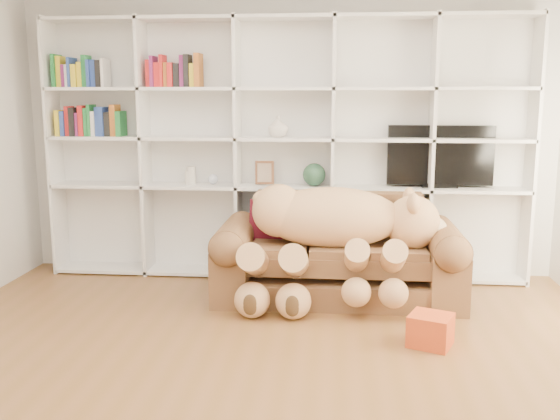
# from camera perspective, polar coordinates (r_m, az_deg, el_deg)

# --- Properties ---
(floor) EXTENTS (5.00, 5.00, 0.00)m
(floor) POSITION_cam_1_polar(r_m,az_deg,el_deg) (3.85, -2.58, -15.74)
(floor) COLOR brown
(floor) RESTS_ON ground
(wall_back) EXTENTS (5.00, 0.02, 2.70)m
(wall_back) POSITION_cam_1_polar(r_m,az_deg,el_deg) (5.94, 0.62, 7.15)
(wall_back) COLOR silver
(wall_back) RESTS_ON floor
(wall_front) EXTENTS (5.00, 0.02, 2.70)m
(wall_front) POSITION_cam_1_polar(r_m,az_deg,el_deg) (1.09, -21.63, -9.03)
(wall_front) COLOR silver
(wall_front) RESTS_ON floor
(bookshelf) EXTENTS (4.43, 0.35, 2.40)m
(bookshelf) POSITION_cam_1_polar(r_m,az_deg,el_deg) (5.83, -1.85, 6.65)
(bookshelf) COLOR white
(bookshelf) RESTS_ON floor
(sofa) EXTENTS (2.04, 0.88, 0.86)m
(sofa) POSITION_cam_1_polar(r_m,az_deg,el_deg) (5.30, 5.30, -4.57)
(sofa) COLOR brown
(sofa) RESTS_ON floor
(teddy_bear) EXTENTS (1.69, 0.88, 0.98)m
(teddy_bear) POSITION_cam_1_polar(r_m,az_deg,el_deg) (5.07, 4.82, -1.88)
(teddy_bear) COLOR #DFB06F
(teddy_bear) RESTS_ON sofa
(throw_pillow) EXTENTS (0.38, 0.23, 0.38)m
(throw_pillow) POSITION_cam_1_polar(r_m,az_deg,el_deg) (5.40, -0.80, -1.03)
(throw_pillow) COLOR #520E15
(throw_pillow) RESTS_ON sofa
(gift_box) EXTENTS (0.35, 0.34, 0.22)m
(gift_box) POSITION_cam_1_polar(r_m,az_deg,el_deg) (4.47, 13.60, -10.62)
(gift_box) COLOR #CC461B
(gift_box) RESTS_ON floor
(tv) EXTENTS (0.95, 0.18, 0.56)m
(tv) POSITION_cam_1_polar(r_m,az_deg,el_deg) (5.87, 14.42, 4.73)
(tv) COLOR black
(tv) RESTS_ON bookshelf
(picture_frame) EXTENTS (0.18, 0.04, 0.22)m
(picture_frame) POSITION_cam_1_polar(r_m,az_deg,el_deg) (5.80, -1.42, 3.44)
(picture_frame) COLOR brown
(picture_frame) RESTS_ON bookshelf
(green_vase) EXTENTS (0.21, 0.21, 0.21)m
(green_vase) POSITION_cam_1_polar(r_m,az_deg,el_deg) (5.77, 3.14, 3.25)
(green_vase) COLOR #2A5239
(green_vase) RESTS_ON bookshelf
(figurine_tall) EXTENTS (0.10, 0.10, 0.17)m
(figurine_tall) POSITION_cam_1_polar(r_m,az_deg,el_deg) (5.93, -8.12, 3.15)
(figurine_tall) COLOR silver
(figurine_tall) RESTS_ON bookshelf
(figurine_short) EXTENTS (0.09, 0.09, 0.12)m
(figurine_short) POSITION_cam_1_polar(r_m,az_deg,el_deg) (5.94, -8.34, 2.94)
(figurine_short) COLOR silver
(figurine_short) RESTS_ON bookshelf
(snow_globe) EXTENTS (0.10, 0.10, 0.10)m
(snow_globe) POSITION_cam_1_polar(r_m,az_deg,el_deg) (5.89, -6.14, 2.83)
(snow_globe) COLOR silver
(snow_globe) RESTS_ON bookshelf
(shelf_vase) EXTENTS (0.23, 0.23, 0.19)m
(shelf_vase) POSITION_cam_1_polar(r_m,az_deg,el_deg) (5.75, -0.18, 7.64)
(shelf_vase) COLOR beige
(shelf_vase) RESTS_ON bookshelf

